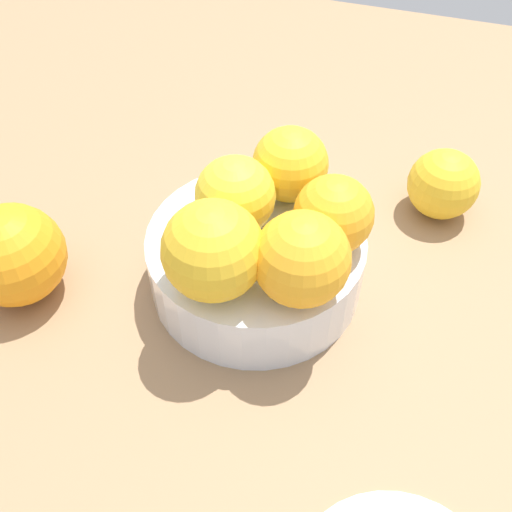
% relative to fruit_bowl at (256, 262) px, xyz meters
% --- Properties ---
extents(ground_plane, '(1.10, 1.10, 0.02)m').
position_rel_fruit_bowl_xyz_m(ground_plane, '(0.00, 0.00, -0.04)').
color(ground_plane, '#997551').
extents(fruit_bowl, '(0.18, 0.18, 0.06)m').
position_rel_fruit_bowl_xyz_m(fruit_bowl, '(0.00, 0.00, 0.00)').
color(fruit_bowl, silver).
rests_on(fruit_bowl, ground_plane).
extents(orange_in_bowl_0, '(0.07, 0.07, 0.07)m').
position_rel_fruit_bowl_xyz_m(orange_in_bowl_0, '(-0.01, -0.06, 0.07)').
color(orange_in_bowl_0, yellow).
rests_on(orange_in_bowl_0, fruit_bowl).
extents(orange_in_bowl_1, '(0.06, 0.06, 0.06)m').
position_rel_fruit_bowl_xyz_m(orange_in_bowl_1, '(-0.02, 0.01, 0.06)').
color(orange_in_bowl_1, yellow).
rests_on(orange_in_bowl_1, fruit_bowl).
extents(orange_in_bowl_2, '(0.07, 0.07, 0.07)m').
position_rel_fruit_bowl_xyz_m(orange_in_bowl_2, '(0.05, -0.04, 0.06)').
color(orange_in_bowl_2, '#F9A823').
rests_on(orange_in_bowl_2, fruit_bowl).
extents(orange_in_bowl_3, '(0.06, 0.06, 0.06)m').
position_rel_fruit_bowl_xyz_m(orange_in_bowl_3, '(0.01, 0.06, 0.06)').
color(orange_in_bowl_3, yellow).
rests_on(orange_in_bowl_3, fruit_bowl).
extents(orange_in_bowl_4, '(0.06, 0.06, 0.06)m').
position_rel_fruit_bowl_xyz_m(orange_in_bowl_4, '(0.06, 0.01, 0.06)').
color(orange_in_bowl_4, '#F9A823').
rests_on(orange_in_bowl_4, fruit_bowl).
extents(orange_loose_0, '(0.09, 0.09, 0.09)m').
position_rel_fruit_bowl_xyz_m(orange_loose_0, '(-0.19, -0.07, 0.02)').
color(orange_loose_0, orange).
rests_on(orange_loose_0, ground_plane).
extents(orange_loose_1, '(0.07, 0.07, 0.07)m').
position_rel_fruit_bowl_xyz_m(orange_loose_1, '(0.14, 0.14, 0.01)').
color(orange_loose_1, yellow).
rests_on(orange_loose_1, ground_plane).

